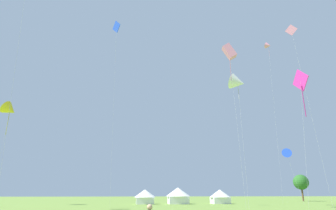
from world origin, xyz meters
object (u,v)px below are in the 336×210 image
kite_pink_box (229,52)px  festival_tent_left (145,196)px  tree_distant_right (301,182)px  kite_blue_diamond (116,29)px  kite_white_delta (238,82)px  festival_tent_right (220,196)px  festival_tent_center (178,195)px  kite_pink_diamond (292,34)px  kite_magenta_diamond (301,82)px  kite_blue_delta (286,154)px  kite_yellow_delta (10,110)px  kite_pink_delta (268,46)px

kite_pink_box → festival_tent_left: 33.47m
kite_pink_box → tree_distant_right: 53.46m
kite_blue_diamond → festival_tent_left: size_ratio=8.02×
kite_white_delta → kite_pink_box: bearing=-126.9°
festival_tent_left → festival_tent_right: festival_tent_right is taller
festival_tent_right → festival_tent_center: bearing=180.0°
kite_pink_diamond → kite_pink_box: (-11.25, 0.18, -4.02)m
kite_pink_box → kite_magenta_diamond: size_ratio=1.40×
tree_distant_right → festival_tent_right: bearing=-150.8°
kite_blue_delta → festival_tent_right: kite_blue_delta is taller
kite_pink_box → festival_tent_left: (-12.06, 21.88, -22.27)m
kite_magenta_diamond → festival_tent_left: 37.40m
kite_magenta_diamond → festival_tent_center: bearing=112.8°
kite_pink_diamond → festival_tent_left: size_ratio=6.67×
kite_white_delta → kite_magenta_diamond: (4.72, -9.80, -3.69)m
kite_blue_diamond → festival_tent_left: (7.06, 10.58, -32.26)m
kite_yellow_delta → kite_pink_delta: bearing=-2.7°
kite_pink_box → kite_pink_delta: size_ratio=0.69×
kite_pink_box → festival_tent_right: size_ratio=5.66×
kite_white_delta → kite_yellow_delta: 45.41m
kite_magenta_diamond → kite_yellow_delta: kite_yellow_delta is taller
kite_blue_diamond → kite_pink_delta: (35.18, 5.41, 1.65)m
kite_blue_delta → kite_pink_delta: 26.44m
kite_white_delta → tree_distant_right: (30.43, 35.01, -14.76)m
kite_blue_diamond → kite_yellow_delta: bearing=159.1°
kite_pink_delta → tree_distant_right: kite_pink_delta is taller
kite_magenta_diamond → kite_blue_delta: kite_magenta_diamond is taller
kite_magenta_diamond → kite_pink_delta: size_ratio=0.49×
festival_tent_left → festival_tent_right: 15.94m
festival_tent_center → kite_yellow_delta: bearing=-175.8°
kite_pink_box → kite_blue_diamond: size_ratio=0.71×
festival_tent_center → festival_tent_right: (9.04, 0.00, -0.22)m
kite_pink_delta → kite_pink_box: bearing=-133.9°
kite_pink_delta → festival_tent_center: 40.15m
kite_magenta_diamond → kite_yellow_delta: size_ratio=0.89×
kite_pink_diamond → festival_tent_center: size_ratio=5.85×
kite_magenta_diamond → kite_pink_delta: (9.14, 23.57, 19.34)m
kite_pink_box → festival_tent_center: kite_pink_box is taller
kite_pink_delta → kite_blue_diamond: bearing=-171.3°
kite_blue_diamond → festival_tent_left: 34.68m
tree_distant_right → kite_blue_diamond: bearing=-152.8°
kite_blue_diamond → festival_tent_center: kite_blue_diamond is taller
kite_blue_delta → festival_tent_left: kite_blue_delta is taller
kite_blue_delta → kite_magenta_diamond: bearing=-112.1°
kite_yellow_delta → festival_tent_left: size_ratio=4.53×
festival_tent_left → festival_tent_center: size_ratio=0.88×
kite_pink_box → festival_tent_center: bearing=103.3°
kite_yellow_delta → kite_pink_delta: 58.80m
kite_pink_box → kite_pink_delta: kite_pink_delta is taller
kite_pink_box → kite_blue_diamond: 24.35m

